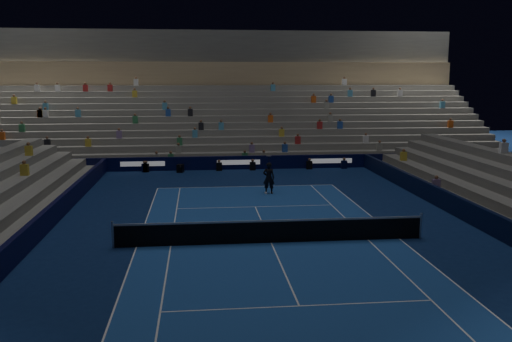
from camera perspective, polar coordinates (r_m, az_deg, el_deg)
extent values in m
plane|color=#0C1F4C|center=(22.88, 1.59, -7.48)|extent=(90.00, 90.00, 0.00)
cube|color=#1A4492|center=(22.87, 1.59, -7.47)|extent=(10.97, 23.77, 0.01)
cube|color=black|center=(40.75, -1.84, 0.87)|extent=(44.00, 0.25, 1.00)
cube|color=black|center=(25.83, 23.54, -5.14)|extent=(0.25, 37.00, 1.00)
cube|color=black|center=(23.55, -22.68, -6.48)|extent=(0.25, 37.00, 1.00)
cube|color=slate|center=(41.77, -1.94, 0.75)|extent=(44.00, 1.00, 0.50)
cube|color=slate|center=(42.72, -2.03, 1.29)|extent=(44.00, 1.00, 1.00)
cube|color=slate|center=(43.67, -2.13, 1.80)|extent=(44.00, 1.00, 1.50)
cube|color=slate|center=(44.63, -2.22, 2.30)|extent=(44.00, 1.00, 2.00)
cube|color=slate|center=(45.59, -2.30, 2.77)|extent=(44.00, 1.00, 2.50)
cube|color=slate|center=(46.55, -2.39, 3.22)|extent=(44.00, 1.00, 3.00)
cube|color=slate|center=(47.51, -2.46, 3.66)|extent=(44.00, 1.00, 3.50)
cube|color=slate|center=(48.48, -2.54, 4.07)|extent=(44.00, 1.00, 4.00)
cube|color=slate|center=(49.45, -2.61, 4.48)|extent=(44.00, 1.00, 4.50)
cube|color=slate|center=(50.42, -2.68, 4.86)|extent=(44.00, 1.00, 5.00)
cube|color=slate|center=(51.40, -2.75, 5.23)|extent=(44.00, 1.00, 5.50)
cube|color=slate|center=(52.37, -2.82, 5.59)|extent=(44.00, 1.00, 6.00)
cube|color=#9C8460|center=(53.34, -2.92, 10.07)|extent=(44.00, 0.60, 2.20)
cube|color=#4D4D4A|center=(54.81, -3.03, 12.78)|extent=(44.00, 2.40, 3.00)
cube|color=slate|center=(26.29, 25.03, -5.56)|extent=(1.00, 37.00, 0.50)
cube|color=slate|center=(23.86, -24.49, -7.03)|extent=(1.00, 37.00, 0.50)
cylinder|color=#B2B2B7|center=(22.80, -14.67, -6.42)|extent=(0.10, 0.10, 1.10)
cylinder|color=#B2B2B7|center=(24.38, 16.75, -5.47)|extent=(0.10, 0.10, 1.10)
cube|color=black|center=(22.75, 1.59, -6.40)|extent=(12.80, 0.03, 0.90)
cube|color=white|center=(22.62, 1.60, -5.21)|extent=(12.80, 0.04, 0.08)
imported|color=black|center=(32.13, 1.34, -0.73)|extent=(0.76, 0.58, 1.87)
cube|color=black|center=(39.85, -7.87, 0.28)|extent=(0.55, 0.62, 0.57)
cylinder|color=black|center=(39.39, -7.90, 0.42)|extent=(0.24, 0.38, 0.16)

